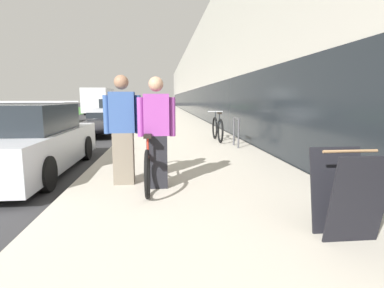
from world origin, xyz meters
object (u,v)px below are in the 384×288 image
(person_rider, at_px, (157,133))
(person_bystander, at_px, (123,130))
(bike_rack_hoop, at_px, (236,129))
(vintage_roadster_curbside, at_px, (99,126))
(tandem_bicycle, at_px, (150,160))
(cruiser_bike_nearest, at_px, (217,129))
(sandwich_board_sign, at_px, (347,194))
(parked_sedan_curbside, at_px, (30,142))
(moving_truck, at_px, (100,101))
(parked_sedan_far, at_px, (116,113))

(person_rider, distance_m, person_bystander, 0.61)
(bike_rack_hoop, height_order, vintage_roadster_curbside, bike_rack_hoop)
(tandem_bicycle, bearing_deg, cruiser_bike_nearest, 67.06)
(sandwich_board_sign, xyz_separation_m, vintage_roadster_curbside, (-4.45, 10.09, -0.20))
(bike_rack_hoop, bearing_deg, parked_sedan_curbside, -157.27)
(sandwich_board_sign, bearing_deg, person_rider, 134.59)
(person_bystander, distance_m, cruiser_bike_nearest, 5.47)
(tandem_bicycle, height_order, moving_truck, moving_truck)
(person_rider, xyz_separation_m, bike_rack_hoop, (2.23, 3.85, -0.35))
(bike_rack_hoop, xyz_separation_m, sandwich_board_sign, (-0.33, -5.78, -0.06))
(person_rider, distance_m, cruiser_bike_nearest, 5.49)
(cruiser_bike_nearest, bearing_deg, tandem_bicycle, -112.94)
(sandwich_board_sign, bearing_deg, cruiser_bike_nearest, 89.91)
(tandem_bicycle, xyz_separation_m, parked_sedan_far, (-2.60, 14.00, 0.17))
(parked_sedan_curbside, bearing_deg, person_bystander, -36.08)
(person_bystander, height_order, sandwich_board_sign, person_bystander)
(tandem_bicycle, bearing_deg, person_rider, -65.60)
(parked_sedan_far, bearing_deg, sandwich_board_sign, -74.03)
(cruiser_bike_nearest, bearing_deg, parked_sedan_curbside, -143.96)
(person_bystander, xyz_separation_m, parked_sedan_far, (-2.19, 14.02, -0.34))
(cruiser_bike_nearest, height_order, parked_sedan_curbside, parked_sedan_curbside)
(person_bystander, bearing_deg, tandem_bicycle, 2.66)
(bike_rack_hoop, bearing_deg, person_bystander, -127.84)
(parked_sedan_curbside, height_order, vintage_roadster_curbside, parked_sedan_curbside)
(person_bystander, distance_m, vintage_roadster_curbside, 8.16)
(parked_sedan_curbside, xyz_separation_m, parked_sedan_far, (-0.08, 12.48, 0.05))
(person_rider, height_order, moving_truck, moving_truck)
(parked_sedan_curbside, bearing_deg, moving_truck, 97.98)
(person_rider, bearing_deg, vintage_roadster_curbside, 107.31)
(sandwich_board_sign, bearing_deg, tandem_bicycle, 132.52)
(vintage_roadster_curbside, bearing_deg, moving_truck, 101.02)
(vintage_roadster_curbside, height_order, moving_truck, moving_truck)
(person_rider, distance_m, vintage_roadster_curbside, 8.56)
(person_bystander, xyz_separation_m, sandwich_board_sign, (2.46, -2.20, -0.44))
(person_rider, height_order, person_bystander, person_bystander)
(person_rider, relative_size, parked_sedan_curbside, 0.38)
(parked_sedan_far, bearing_deg, person_rider, -79.16)
(person_rider, distance_m, parked_sedan_far, 14.55)
(parked_sedan_far, bearing_deg, person_bystander, -81.13)
(moving_truck, bearing_deg, bike_rack_hoop, -69.80)
(tandem_bicycle, xyz_separation_m, person_rider, (0.13, -0.29, 0.49))
(person_bystander, distance_m, parked_sedan_curbside, 2.63)
(bike_rack_hoop, distance_m, moving_truck, 24.21)
(person_rider, xyz_separation_m, person_bystander, (-0.55, 0.27, 0.02))
(person_bystander, distance_m, parked_sedan_far, 14.19)
(bike_rack_hoop, bearing_deg, vintage_roadster_curbside, 137.97)
(person_bystander, relative_size, parked_sedan_curbside, 0.39)
(person_bystander, xyz_separation_m, vintage_roadster_curbside, (-1.99, 7.88, -0.63))
(bike_rack_hoop, bearing_deg, person_rider, -120.12)
(person_rider, distance_m, bike_rack_hoop, 4.46)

